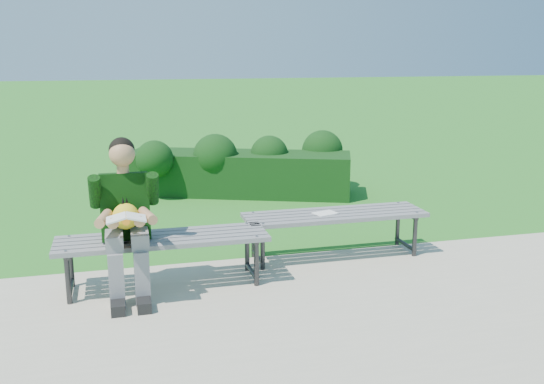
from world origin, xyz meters
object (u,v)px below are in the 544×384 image
(seated_boy, at_px, (126,214))
(bench_right, at_px, (335,218))
(hedge, at_px, (242,167))
(paper_sheet, at_px, (325,213))
(bench_left, at_px, (163,243))

(seated_boy, bearing_deg, bench_right, 12.95)
(hedge, distance_m, seated_boy, 3.87)
(paper_sheet, bearing_deg, bench_right, 0.00)
(bench_left, relative_size, seated_boy, 1.37)
(hedge, xyz_separation_m, seated_boy, (-1.70, -3.46, 0.32))
(bench_left, xyz_separation_m, bench_right, (1.71, 0.37, 0.00))
(bench_left, bearing_deg, hedge, 67.38)
(hedge, bearing_deg, paper_sheet, -86.12)
(bench_right, relative_size, seated_boy, 1.37)
(bench_left, bearing_deg, seated_boy, -162.98)
(bench_right, height_order, seated_boy, seated_boy)
(bench_left, distance_m, paper_sheet, 1.65)
(seated_boy, height_order, paper_sheet, seated_boy)
(hedge, bearing_deg, seated_boy, -116.22)
(bench_right, distance_m, seated_boy, 2.08)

